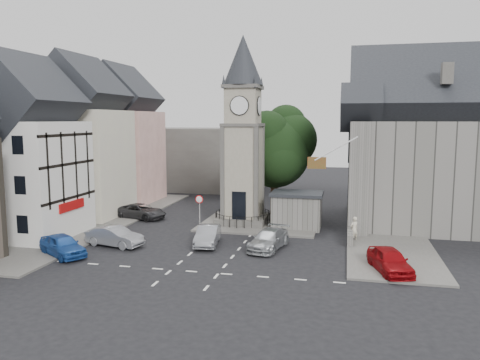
% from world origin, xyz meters
% --- Properties ---
extents(ground, '(120.00, 120.00, 0.00)m').
position_xyz_m(ground, '(0.00, 0.00, 0.00)').
color(ground, black).
rests_on(ground, ground).
extents(pavement_west, '(6.00, 30.00, 0.14)m').
position_xyz_m(pavement_west, '(-12.50, 6.00, 0.07)').
color(pavement_west, '#595651').
rests_on(pavement_west, ground).
extents(pavement_east, '(6.00, 26.00, 0.14)m').
position_xyz_m(pavement_east, '(12.00, 8.00, 0.07)').
color(pavement_east, '#595651').
rests_on(pavement_east, ground).
extents(central_island, '(10.00, 8.00, 0.16)m').
position_xyz_m(central_island, '(1.50, 8.00, 0.08)').
color(central_island, '#595651').
rests_on(central_island, ground).
extents(road_markings, '(20.00, 8.00, 0.01)m').
position_xyz_m(road_markings, '(0.00, -5.50, 0.01)').
color(road_markings, silver).
rests_on(road_markings, ground).
extents(clock_tower, '(4.86, 4.86, 16.25)m').
position_xyz_m(clock_tower, '(0.00, 7.99, 8.12)').
color(clock_tower, '#4C4944').
rests_on(clock_tower, ground).
extents(stone_shelter, '(4.30, 3.30, 3.08)m').
position_xyz_m(stone_shelter, '(4.80, 7.50, 1.55)').
color(stone_shelter, '#66645E').
rests_on(stone_shelter, ground).
extents(town_tree, '(7.20, 7.20, 10.80)m').
position_xyz_m(town_tree, '(2.00, 13.00, 6.97)').
color(town_tree, black).
rests_on(town_tree, ground).
extents(warning_sign_post, '(0.70, 0.19, 2.85)m').
position_xyz_m(warning_sign_post, '(-3.20, 5.43, 2.03)').
color(warning_sign_post, black).
rests_on(warning_sign_post, ground).
extents(terrace_pink, '(8.10, 7.60, 12.80)m').
position_xyz_m(terrace_pink, '(-15.50, 16.00, 6.58)').
color(terrace_pink, tan).
rests_on(terrace_pink, ground).
extents(terrace_cream, '(8.10, 7.60, 12.80)m').
position_xyz_m(terrace_cream, '(-15.50, 8.00, 6.58)').
color(terrace_cream, beige).
rests_on(terrace_cream, ground).
extents(terrace_tudor, '(8.10, 7.60, 12.00)m').
position_xyz_m(terrace_tudor, '(-15.50, 0.00, 6.19)').
color(terrace_tudor, silver).
rests_on(terrace_tudor, ground).
extents(backdrop_west, '(20.00, 10.00, 8.00)m').
position_xyz_m(backdrop_west, '(-12.00, 28.00, 4.00)').
color(backdrop_west, '#4C4944').
rests_on(backdrop_west, ground).
extents(east_building, '(14.40, 11.40, 12.60)m').
position_xyz_m(east_building, '(15.59, 11.00, 6.26)').
color(east_building, '#66645E').
rests_on(east_building, ground).
extents(east_boundary_wall, '(0.40, 16.00, 0.90)m').
position_xyz_m(east_boundary_wall, '(9.20, 10.00, 0.45)').
color(east_boundary_wall, '#66645E').
rests_on(east_boundary_wall, ground).
extents(flagpole, '(3.68, 0.10, 2.74)m').
position_xyz_m(flagpole, '(8.00, 4.00, 7.00)').
color(flagpole, white).
rests_on(flagpole, ground).
extents(car_west_blue, '(4.63, 3.82, 1.49)m').
position_xyz_m(car_west_blue, '(-9.72, -4.33, 0.74)').
color(car_west_blue, '#1C4A9D').
rests_on(car_west_blue, ground).
extents(car_west_silver, '(4.62, 2.38, 1.45)m').
position_xyz_m(car_west_silver, '(-7.50, -1.28, 0.72)').
color(car_west_silver, gray).
rests_on(car_west_silver, ground).
extents(car_west_grey, '(5.30, 3.34, 1.36)m').
position_xyz_m(car_west_grey, '(-9.74, 8.00, 0.68)').
color(car_west_grey, '#2C2C2F').
rests_on(car_west_grey, ground).
extents(car_island_silver, '(2.09, 4.46, 1.41)m').
position_xyz_m(car_island_silver, '(-1.00, 0.59, 0.71)').
color(car_island_silver, gray).
rests_on(car_island_silver, ground).
extents(car_island_east, '(2.79, 5.02, 1.38)m').
position_xyz_m(car_island_east, '(3.55, 0.50, 0.69)').
color(car_island_east, '#979B9E').
rests_on(car_island_east, ground).
extents(car_east_red, '(2.90, 4.71, 1.50)m').
position_xyz_m(car_east_red, '(11.50, -3.00, 0.75)').
color(car_east_red, '#94080C').
rests_on(car_east_red, ground).
extents(pedestrian, '(0.82, 0.80, 1.90)m').
position_xyz_m(pedestrian, '(9.49, 3.99, 0.95)').
color(pedestrian, beige).
rests_on(pedestrian, ground).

